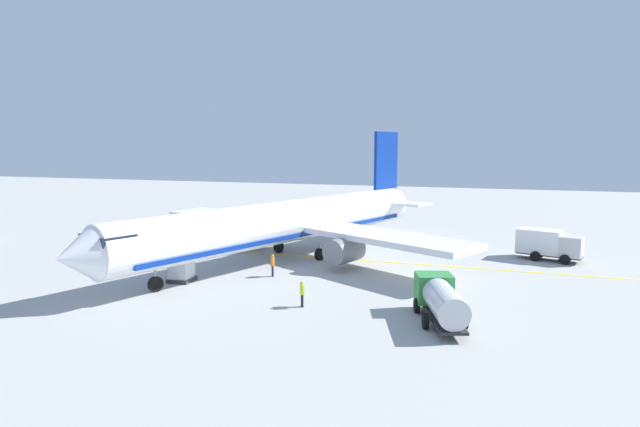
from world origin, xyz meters
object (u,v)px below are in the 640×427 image
at_px(service_truck_fuel, 548,243).
at_px(crew_loader_left, 302,292).
at_px(service_truck_baggage, 441,299).
at_px(cargo_container_near, 182,270).
at_px(crew_marshaller, 273,263).
at_px(airliner_foreground, 291,222).

xyz_separation_m(service_truck_fuel, crew_loader_left, (-19.64, 16.69, -0.52)).
height_order(service_truck_baggage, cargo_container_near, service_truck_baggage).
height_order(cargo_container_near, crew_marshaller, cargo_container_near).
relative_size(service_truck_baggage, cargo_container_near, 3.46).
relative_size(cargo_container_near, crew_loader_left, 1.10).
xyz_separation_m(airliner_foreground, service_truck_fuel, (6.41, -22.55, -1.86)).
height_order(service_truck_baggage, crew_loader_left, service_truck_baggage).
distance_m(service_truck_fuel, crew_loader_left, 25.78).
bearing_deg(service_truck_fuel, airliner_foreground, 105.87).
distance_m(airliner_foreground, service_truck_fuel, 23.51).
height_order(airliner_foreground, crew_marshaller, airliner_foreground).
bearing_deg(crew_marshaller, cargo_container_near, 119.80).
height_order(cargo_container_near, crew_loader_left, cargo_container_near).
relative_size(service_truck_baggage, crew_loader_left, 3.82).
distance_m(airliner_foreground, crew_marshaller, 7.22).
distance_m(airliner_foreground, crew_loader_left, 14.66).
distance_m(cargo_container_near, crew_loader_left, 11.35).
bearing_deg(service_truck_baggage, airliner_foreground, 47.50).
distance_m(service_truck_fuel, service_truck_baggage, 21.34).
height_order(airliner_foreground, crew_loader_left, airliner_foreground).
bearing_deg(service_truck_baggage, cargo_container_near, 80.90).
relative_size(airliner_foreground, service_truck_baggage, 6.11).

